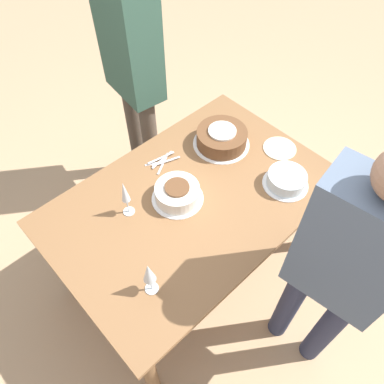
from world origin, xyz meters
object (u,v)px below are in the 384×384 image
cake_center_white (177,193)px  wine_glass_far (125,193)px  cake_front_chocolate (222,138)px  wine_glass_near (149,274)px  person_cutting (132,61)px  person_watching (343,264)px  cake_back_decorated (286,180)px

cake_center_white → wine_glass_far: bearing=-24.2°
cake_front_chocolate → wine_glass_near: 0.98m
cake_center_white → person_cutting: 0.90m
wine_glass_near → person_watching: 0.79m
cake_back_decorated → wine_glass_far: bearing=-30.9°
person_watching → cake_front_chocolate: bearing=-25.2°
wine_glass_near → person_watching: (-0.59, 0.53, 0.05)m
cake_back_decorated → person_watching: 0.62m
cake_back_decorated → wine_glass_far: 0.86m
cake_center_white → wine_glass_near: wine_glass_near is taller
wine_glass_far → person_watching: bearing=113.5°
person_cutting → person_watching: bearing=0.0°
person_cutting → person_watching: person_cutting is taller
wine_glass_far → cake_center_white: bearing=155.8°
wine_glass_far → cake_front_chocolate: bearing=-178.5°
cake_front_chocolate → wine_glass_far: 0.71m
cake_back_decorated → wine_glass_near: 0.92m
cake_center_white → cake_back_decorated: (-0.49, 0.33, -0.01)m
wine_glass_near → person_cutting: bearing=-125.3°
cake_front_chocolate → wine_glass_far: bearing=1.5°
wine_glass_near → wine_glass_far: (-0.18, -0.40, 0.00)m
person_watching → wine_glass_near: bearing=39.8°
cake_center_white → cake_front_chocolate: 0.48m
wine_glass_near → person_watching: bearing=137.9°
cake_back_decorated → person_cutting: 1.16m
cake_center_white → cake_front_chocolate: (-0.46, -0.13, 0.01)m
wine_glass_far → person_watching: size_ratio=0.14×
wine_glass_far → person_cutting: person_cutting is taller
wine_glass_near → wine_glass_far: 0.44m
cake_center_white → person_cutting: (-0.35, -0.79, 0.25)m
person_cutting → person_watching: size_ratio=1.09×
person_cutting → cake_center_white: bearing=-17.4°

